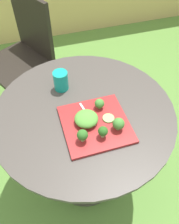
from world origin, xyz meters
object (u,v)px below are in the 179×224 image
object	(u,v)px
fork	(88,117)
salad_plate	(95,124)
drinking_glass	(61,81)
patio_chair	(24,48)

from	to	relation	value
fork	salad_plate	bearing A→B (deg)	-61.63
drinking_glass	salad_plate	bearing A→B (deg)	-71.63
patio_chair	fork	size ratio (longest dim) A/B	5.82
patio_chair	drinking_glass	size ratio (longest dim) A/B	8.70
salad_plate	drinking_glass	xyz separation A→B (m)	(-0.10, 0.29, 0.04)
drinking_glass	patio_chair	bearing A→B (deg)	102.27
drinking_glass	fork	size ratio (longest dim) A/B	0.67
salad_plate	drinking_glass	world-z (taller)	drinking_glass
patio_chair	salad_plate	xyz separation A→B (m)	(0.25, -0.99, 0.19)
drinking_glass	fork	bearing A→B (deg)	-73.63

